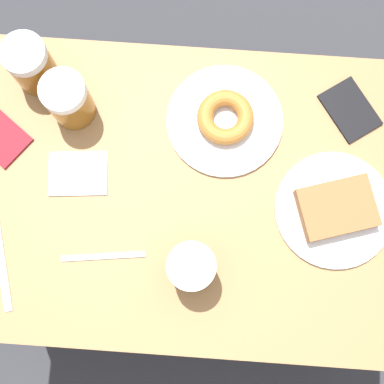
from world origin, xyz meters
TOP-DOWN VIEW (x-y plane):
  - ground_plane at (0.00, 0.00)m, footprint 8.00×8.00m
  - table at (0.00, 0.00)m, footprint 0.66×1.07m
  - plate_with_cake at (-0.01, -0.30)m, footprint 0.25×0.25m
  - plate_with_donut at (0.16, -0.06)m, footprint 0.25×0.25m
  - beer_mug_left at (-0.16, -0.01)m, footprint 0.09×0.09m
  - beer_mug_center at (0.17, 0.27)m, footprint 0.09×0.09m
  - beer_mug_right at (0.24, 0.35)m, footprint 0.09×0.09m
  - napkin_folded at (0.03, 0.24)m, footprint 0.11×0.13m
  - fork at (-0.14, 0.17)m, footprint 0.03×0.17m
  - knife at (-0.16, 0.38)m, footprint 0.22×0.08m
  - passport_far_edge at (0.21, -0.33)m, footprint 0.15×0.14m

SIDE VIEW (x-z plane):
  - ground_plane at x=0.00m, z-range 0.00..0.00m
  - table at x=0.00m, z-range 0.29..0.99m
  - knife at x=-0.16m, z-range 0.70..0.71m
  - fork at x=-0.14m, z-range 0.70..0.71m
  - napkin_folded at x=0.03m, z-range 0.70..0.71m
  - passport_far_edge at x=0.21m, z-range 0.70..0.71m
  - plate_with_donut at x=0.16m, z-range 0.70..0.74m
  - plate_with_cake at x=-0.01m, z-range 0.70..0.74m
  - beer_mug_left at x=-0.16m, z-range 0.70..0.83m
  - beer_mug_center at x=0.17m, z-range 0.70..0.83m
  - beer_mug_right at x=0.24m, z-range 0.70..0.83m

